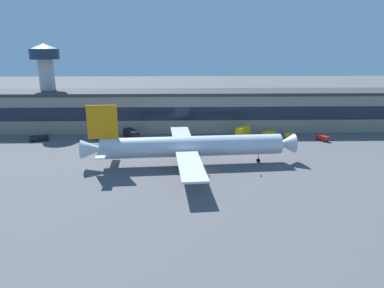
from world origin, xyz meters
The scene contains 14 objects.
ground_plane centered at (0.00, 0.00, 0.00)m, with size 600.00×600.00×0.00m, color #56565B.
terminal_building centered at (0.00, 49.61, 7.80)m, with size 193.20×17.98×15.55m.
airliner centered at (-3.85, 4.60, 5.45)m, with size 61.05×52.23×17.69m.
control_tower centered at (-60.13, 53.16, 20.96)m, with size 11.30×11.30×33.77m.
baggage_tug centered at (33.72, 33.64, 1.09)m, with size 3.68×2.23×1.85m.
belt_loader centered at (-57.29, 31.75, 1.15)m, with size 6.69×4.15×1.95m.
pushback_tractor centered at (27.04, 36.67, 1.05)m, with size 5.34×5.09×1.75m.
fuel_truck centered at (-24.48, 33.74, 1.88)m, with size 6.76×8.63×3.35m.
crew_van centered at (-36.31, 34.44, 1.46)m, with size 5.53×4.75×2.55m.
follow_me_car centered at (44.52, 29.21, 1.09)m, with size 3.89×4.75×1.85m.
catering_truck centered at (16.46, 34.32, 2.29)m, with size 6.39×7.33×4.15m.
traffic_cone_0 centered at (1.19, -4.93, 0.31)m, with size 0.50×0.50×0.62m, color #F2590C.
traffic_cone_1 centered at (14.80, -5.26, 0.37)m, with size 0.59×0.59×0.74m, color #F2590C.
traffic_cone_2 centered at (-31.38, -1.70, 0.29)m, with size 0.47×0.47×0.59m, color #F2590C.
Camera 1 is at (-5.52, -90.87, 33.24)m, focal length 32.80 mm.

